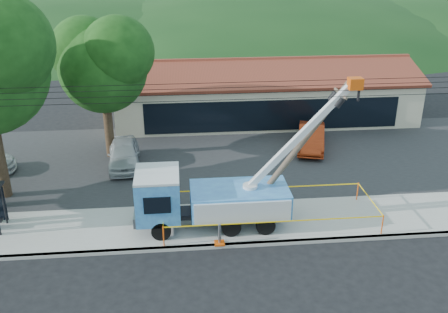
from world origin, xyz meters
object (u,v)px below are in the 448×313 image
utility_truck (208,197)px  leaning_pole (300,145)px  car_red (310,150)px  car_silver (125,167)px

utility_truck → leaning_pole: (4.35, 0.38, 2.29)m
leaning_pole → car_red: (3.04, 8.69, -3.95)m
leaning_pole → car_silver: leaning_pole is taller
utility_truck → car_red: utility_truck is taller
utility_truck → car_red: bearing=50.8°
utility_truck → car_silver: bearing=121.6°
utility_truck → leaning_pole: 4.94m
utility_truck → car_silver: (-4.59, 7.46, -1.65)m
car_silver → car_red: 12.09m
leaning_pole → car_silver: size_ratio=1.53×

